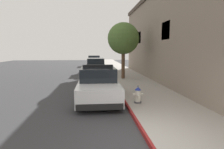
# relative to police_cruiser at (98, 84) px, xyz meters

# --- Properties ---
(ground_plane) EXTENTS (30.13, 60.00, 0.20)m
(ground_plane) POSITION_rel_police_cruiser_xyz_m (-3.28, 5.19, -0.84)
(ground_plane) COLOR #353538
(sidewalk_pavement) EXTENTS (3.00, 60.00, 0.13)m
(sidewalk_pavement) POSITION_rel_police_cruiser_xyz_m (2.72, 5.19, -0.68)
(sidewalk_pavement) COLOR #9E9991
(sidewalk_pavement) RESTS_ON ground
(curb_painted_edge) EXTENTS (0.08, 60.00, 0.13)m
(curb_painted_edge) POSITION_rel_police_cruiser_xyz_m (1.18, 5.19, -0.68)
(curb_painted_edge) COLOR maroon
(curb_painted_edge) RESTS_ON ground
(storefront_building) EXTENTS (6.30, 24.21, 6.88)m
(storefront_building) POSITION_rel_police_cruiser_xyz_m (7.25, 2.23, 2.70)
(storefront_building) COLOR gray
(storefront_building) RESTS_ON ground
(police_cruiser) EXTENTS (1.94, 4.84, 1.68)m
(police_cruiser) POSITION_rel_police_cruiser_xyz_m (0.00, 0.00, 0.00)
(police_cruiser) COLOR white
(police_cruiser) RESTS_ON ground
(parked_car_silver_ahead) EXTENTS (1.94, 4.84, 1.56)m
(parked_car_silver_ahead) POSITION_rel_police_cruiser_xyz_m (0.00, 9.81, -0.00)
(parked_car_silver_ahead) COLOR black
(parked_car_silver_ahead) RESTS_ON ground
(parked_car_dark_far) EXTENTS (1.94, 4.84, 1.56)m
(parked_car_dark_far) POSITION_rel_police_cruiser_xyz_m (-0.14, 19.01, -0.00)
(parked_car_dark_far) COLOR #B2B5BA
(parked_car_dark_far) RESTS_ON ground
(fire_hydrant) EXTENTS (0.44, 0.40, 0.76)m
(fire_hydrant) POSITION_rel_police_cruiser_xyz_m (1.68, -1.39, -0.26)
(fire_hydrant) COLOR #4C4C51
(fire_hydrant) RESTS_ON sidewalk_pavement
(street_tree) EXTENTS (2.48, 2.48, 4.40)m
(street_tree) POSITION_rel_police_cruiser_xyz_m (2.15, 5.62, 2.53)
(street_tree) COLOR brown
(street_tree) RESTS_ON sidewalk_pavement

